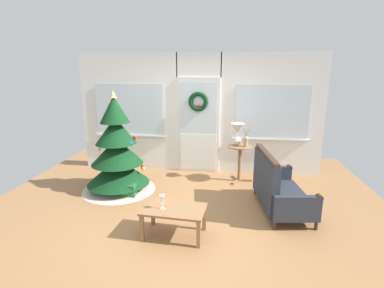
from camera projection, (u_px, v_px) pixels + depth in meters
ground_plane at (185, 214)px, 4.71m from camera, size 6.76×6.76×0.00m
back_wall_with_door at (199, 114)px, 6.39m from camera, size 5.20×0.19×2.55m
christmas_tree at (117, 156)px, 5.49m from camera, size 1.36×1.36×1.85m
settee_sofa at (277, 188)px, 4.76m from camera, size 0.87×1.45×0.96m
side_table at (240, 156)px, 5.95m from camera, size 0.50×0.48×0.74m
table_lamp at (238, 131)px, 5.87m from camera, size 0.28×0.28×0.44m
flower_vase at (246, 141)px, 5.80m from camera, size 0.11×0.10×0.35m
coffee_table at (174, 212)px, 4.03m from camera, size 0.88×0.59×0.40m
wine_glass at (162, 199)px, 3.96m from camera, size 0.08×0.08×0.20m
gift_box at (130, 190)px, 5.32m from camera, size 0.23×0.21×0.23m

